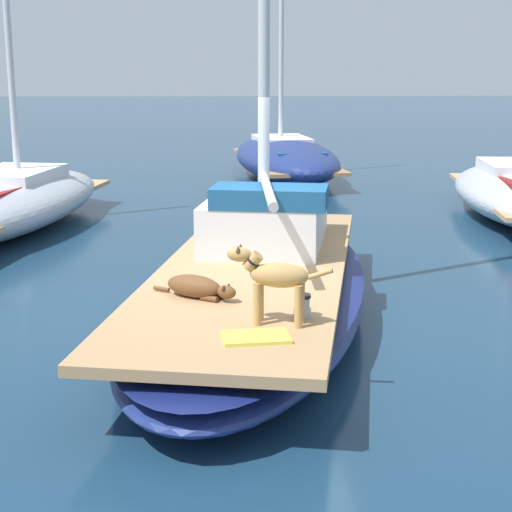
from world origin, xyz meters
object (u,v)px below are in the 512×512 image
at_px(dog_tan, 274,278).
at_px(deck_towel, 256,337).
at_px(deck_winch, 302,306).
at_px(coiled_rope, 185,285).
at_px(moored_boat_port_side, 3,202).
at_px(sailboat_main, 253,293).
at_px(dog_brown, 197,287).
at_px(moored_boat_far_astern, 285,157).

relative_size(dog_tan, deck_towel, 1.66).
height_order(deck_winch, coiled_rope, deck_winch).
relative_size(deck_winch, moored_boat_port_side, 0.03).
bearing_deg(moored_boat_port_side, sailboat_main, -51.66).
height_order(dog_brown, deck_winch, dog_brown).
xyz_separation_m(deck_towel, moored_boat_far_astern, (1.22, 14.17, -0.13)).
xyz_separation_m(dog_brown, deck_towel, (0.53, -1.25, -0.09)).
height_order(dog_tan, deck_towel, dog_tan).
distance_m(dog_tan, coiled_rope, 1.55).
distance_m(coiled_rope, moored_boat_far_astern, 12.68).
height_order(coiled_rope, deck_towel, coiled_rope).
bearing_deg(deck_winch, deck_towel, -126.54).
bearing_deg(dog_tan, moored_boat_port_side, 120.24).
distance_m(coiled_rope, moored_boat_port_side, 7.14).
bearing_deg(deck_towel, dog_brown, 113.12).
relative_size(coiled_rope, deck_towel, 0.58).
relative_size(dog_brown, deck_towel, 1.53).
relative_size(deck_winch, deck_towel, 0.38).
bearing_deg(dog_brown, coiled_rope, 110.54).
bearing_deg(deck_winch, moored_boat_far_astern, 86.71).
height_order(deck_winch, deck_towel, deck_winch).
relative_size(coiled_rope, moored_boat_port_side, 0.05).
bearing_deg(dog_tan, sailboat_main, 93.23).
distance_m(sailboat_main, dog_brown, 1.46).
xyz_separation_m(dog_brown, deck_winch, (0.97, -0.65, -0.01)).
height_order(deck_towel, moored_boat_port_side, moored_boat_port_side).
bearing_deg(moored_boat_port_side, dog_tan, -59.76).
bearing_deg(deck_towel, dog_tan, 66.96).
xyz_separation_m(dog_tan, deck_towel, (-0.17, -0.40, -0.41)).
distance_m(dog_tan, dog_brown, 1.15).
relative_size(dog_tan, moored_boat_far_astern, 0.14).
distance_m(deck_winch, deck_towel, 0.75).
distance_m(deck_towel, moored_boat_port_side, 8.90).
height_order(deck_towel, moored_boat_far_astern, moored_boat_far_astern).
relative_size(sailboat_main, coiled_rope, 23.34).
bearing_deg(coiled_rope, moored_boat_port_side, 119.34).
bearing_deg(coiled_rope, sailboat_main, 50.42).
xyz_separation_m(dog_tan, deck_winch, (0.27, 0.19, -0.32)).
distance_m(dog_tan, moored_boat_far_astern, 13.82).
bearing_deg(deck_towel, coiled_rope, 112.52).
height_order(dog_tan, dog_brown, dog_tan).
bearing_deg(moored_boat_port_side, deck_winch, -57.56).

